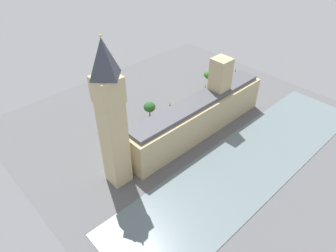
{
  "coord_description": "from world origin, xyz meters",
  "views": [
    {
      "loc": [
        -73.78,
        85.46,
        86.29
      ],
      "look_at": [
        1.0,
        14.89,
        9.16
      ],
      "focal_mm": 33.34,
      "sensor_mm": 36.0,
      "label": 1
    }
  ],
  "objects_px": {
    "pedestrian_by_river_gate": "(142,147)",
    "car_black_midblock": "(199,106)",
    "clock_tower": "(111,116)",
    "pedestrian_trailing": "(218,102)",
    "double_decker_bus_leading": "(162,124)",
    "plane_tree_opposite_hall": "(209,75)",
    "parliament_building": "(200,114)",
    "car_silver_kerbside": "(211,96)",
    "car_yellow_cab_far_end": "(184,113)",
    "car_white_under_trees": "(126,141)",
    "street_lamp_near_tower": "(123,123)",
    "plane_tree_corner": "(150,107)"
  },
  "relations": [
    {
      "from": "car_silver_kerbside",
      "to": "plane_tree_corner",
      "type": "xyz_separation_m",
      "value": [
        7.67,
        35.88,
        5.46
      ]
    },
    {
      "from": "pedestrian_by_river_gate",
      "to": "plane_tree_opposite_hall",
      "type": "xyz_separation_m",
      "value": [
        15.5,
        -60.33,
        6.31
      ]
    },
    {
      "from": "pedestrian_trailing",
      "to": "car_silver_kerbside",
      "type": "bearing_deg",
      "value": 131.19
    },
    {
      "from": "car_black_midblock",
      "to": "plane_tree_corner",
      "type": "height_order",
      "value": "plane_tree_corner"
    },
    {
      "from": "car_silver_kerbside",
      "to": "pedestrian_by_river_gate",
      "type": "xyz_separation_m",
      "value": [
        -6.52,
        52.49,
        -0.15
      ]
    },
    {
      "from": "clock_tower",
      "to": "pedestrian_trailing",
      "type": "bearing_deg",
      "value": -82.98
    },
    {
      "from": "parliament_building",
      "to": "plane_tree_corner",
      "type": "bearing_deg",
      "value": 23.67
    },
    {
      "from": "pedestrian_trailing",
      "to": "plane_tree_opposite_hall",
      "type": "xyz_separation_m",
      "value": [
        14.93,
        -9.86,
        6.36
      ]
    },
    {
      "from": "car_yellow_cab_far_end",
      "to": "car_white_under_trees",
      "type": "relative_size",
      "value": 0.88
    },
    {
      "from": "car_yellow_cab_far_end",
      "to": "car_silver_kerbside",
      "type": "bearing_deg",
      "value": -80.78
    },
    {
      "from": "car_silver_kerbside",
      "to": "plane_tree_corner",
      "type": "bearing_deg",
      "value": 81.4
    },
    {
      "from": "plane_tree_corner",
      "to": "parliament_building",
      "type": "bearing_deg",
      "value": -156.33
    },
    {
      "from": "double_decker_bus_leading",
      "to": "car_white_under_trees",
      "type": "height_order",
      "value": "double_decker_bus_leading"
    },
    {
      "from": "car_white_under_trees",
      "to": "plane_tree_corner",
      "type": "bearing_deg",
      "value": -68.35
    },
    {
      "from": "parliament_building",
      "to": "car_yellow_cab_far_end",
      "type": "bearing_deg",
      "value": -16.65
    },
    {
      "from": "pedestrian_by_river_gate",
      "to": "pedestrian_trailing",
      "type": "xyz_separation_m",
      "value": [
        0.57,
        -50.47,
        -0.06
      ]
    },
    {
      "from": "pedestrian_trailing",
      "to": "plane_tree_opposite_hall",
      "type": "relative_size",
      "value": 0.16
    },
    {
      "from": "parliament_building",
      "to": "street_lamp_near_tower",
      "type": "bearing_deg",
      "value": 48.41
    },
    {
      "from": "car_white_under_trees",
      "to": "plane_tree_corner",
      "type": "height_order",
      "value": "plane_tree_corner"
    },
    {
      "from": "double_decker_bus_leading",
      "to": "plane_tree_corner",
      "type": "relative_size",
      "value": 1.21
    },
    {
      "from": "car_white_under_trees",
      "to": "street_lamp_near_tower",
      "type": "bearing_deg",
      "value": -26.43
    },
    {
      "from": "plane_tree_opposite_hall",
      "to": "parliament_building",
      "type": "bearing_deg",
      "value": 124.89
    },
    {
      "from": "pedestrian_by_river_gate",
      "to": "car_silver_kerbside",
      "type": "bearing_deg",
      "value": -125.35
    },
    {
      "from": "double_decker_bus_leading",
      "to": "car_silver_kerbside",
      "type": "bearing_deg",
      "value": 95.85
    },
    {
      "from": "car_black_midblock",
      "to": "plane_tree_corner",
      "type": "distance_m",
      "value": 26.28
    },
    {
      "from": "clock_tower",
      "to": "car_silver_kerbside",
      "type": "relative_size",
      "value": 12.28
    },
    {
      "from": "car_white_under_trees",
      "to": "pedestrian_by_river_gate",
      "type": "height_order",
      "value": "car_white_under_trees"
    },
    {
      "from": "car_white_under_trees",
      "to": "pedestrian_trailing",
      "type": "distance_m",
      "value": 53.4
    },
    {
      "from": "car_black_midblock",
      "to": "pedestrian_trailing",
      "type": "height_order",
      "value": "car_black_midblock"
    },
    {
      "from": "car_silver_kerbside",
      "to": "car_yellow_cab_far_end",
      "type": "xyz_separation_m",
      "value": [
        -1.25,
        22.07,
        -0.0
      ]
    },
    {
      "from": "pedestrian_by_river_gate",
      "to": "pedestrian_trailing",
      "type": "relative_size",
      "value": 1.08
    },
    {
      "from": "street_lamp_near_tower",
      "to": "plane_tree_corner",
      "type": "bearing_deg",
      "value": -90.09
    },
    {
      "from": "pedestrian_by_river_gate",
      "to": "pedestrian_trailing",
      "type": "distance_m",
      "value": 50.48
    },
    {
      "from": "clock_tower",
      "to": "car_silver_kerbside",
      "type": "xyz_separation_m",
      "value": [
        14.3,
        -69.93,
        -27.96
      ]
    },
    {
      "from": "double_decker_bus_leading",
      "to": "plane_tree_corner",
      "type": "xyz_separation_m",
      "value": [
        9.94,
        -1.39,
        3.71
      ]
    },
    {
      "from": "clock_tower",
      "to": "plane_tree_opposite_hall",
      "type": "height_order",
      "value": "clock_tower"
    },
    {
      "from": "double_decker_bus_leading",
      "to": "street_lamp_near_tower",
      "type": "xyz_separation_m",
      "value": [
        9.96,
        14.02,
        2.05
      ]
    },
    {
      "from": "plane_tree_opposite_hall",
      "to": "street_lamp_near_tower",
      "type": "bearing_deg",
      "value": 91.25
    },
    {
      "from": "double_decker_bus_leading",
      "to": "street_lamp_near_tower",
      "type": "relative_size",
      "value": 1.57
    },
    {
      "from": "car_black_midblock",
      "to": "pedestrian_trailing",
      "type": "bearing_deg",
      "value": 71.19
    },
    {
      "from": "plane_tree_opposite_hall",
      "to": "car_yellow_cab_far_end",
      "type": "bearing_deg",
      "value": 108.89
    },
    {
      "from": "car_silver_kerbside",
      "to": "double_decker_bus_leading",
      "type": "height_order",
      "value": "double_decker_bus_leading"
    },
    {
      "from": "car_white_under_trees",
      "to": "car_black_midblock",
      "type": "bearing_deg",
      "value": -91.74
    },
    {
      "from": "pedestrian_by_river_gate",
      "to": "car_black_midblock",
      "type": "bearing_deg",
      "value": -126.17
    },
    {
      "from": "car_white_under_trees",
      "to": "pedestrian_by_river_gate",
      "type": "distance_m",
      "value": 7.91
    },
    {
      "from": "car_silver_kerbside",
      "to": "plane_tree_opposite_hall",
      "type": "distance_m",
      "value": 13.42
    },
    {
      "from": "parliament_building",
      "to": "car_black_midblock",
      "type": "xyz_separation_m",
      "value": [
        12.58,
        -13.99,
        -8.1
      ]
    },
    {
      "from": "clock_tower",
      "to": "double_decker_bus_leading",
      "type": "xyz_separation_m",
      "value": [
        12.03,
        -32.66,
        -26.21
      ]
    },
    {
      "from": "clock_tower",
      "to": "car_yellow_cab_far_end",
      "type": "height_order",
      "value": "clock_tower"
    },
    {
      "from": "pedestrian_by_river_gate",
      "to": "street_lamp_near_tower",
      "type": "xyz_separation_m",
      "value": [
        14.21,
        -1.21,
        3.94
      ]
    }
  ]
}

